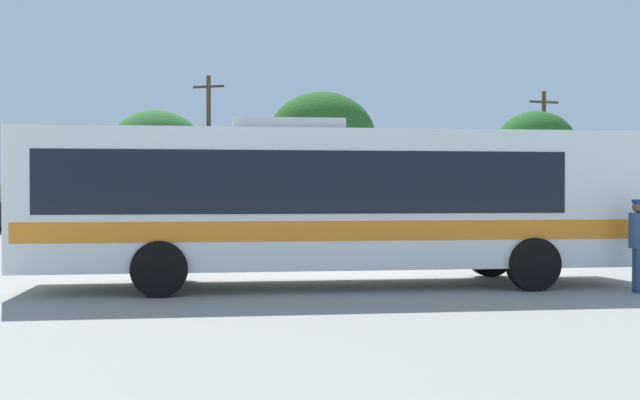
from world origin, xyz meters
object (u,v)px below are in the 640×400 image
parked_car_leftmost_black (14,216)px  roadside_tree_midleft (319,138)px  roadside_tree_left (153,151)px  parked_car_second_black (136,216)px  attendant_by_bus_door (635,239)px  utility_pole_far (206,148)px  parked_car_third_red (268,216)px  parked_car_rightmost_silver (416,217)px  utility_pole_near (541,155)px  roadside_tree_midright (542,152)px  coach_bus_white_orange (322,198)px  roadside_tree_right (532,145)px

parked_car_leftmost_black → roadside_tree_midleft: bearing=23.6°
roadside_tree_left → parked_car_second_black: bearing=-84.8°
attendant_by_bus_door → utility_pole_far: 29.20m
parked_car_leftmost_black → parked_car_third_red: (11.73, 0.14, -0.01)m
parked_car_rightmost_silver → utility_pole_near: utility_pole_near is taller
parked_car_leftmost_black → roadside_tree_left: 8.67m
attendant_by_bus_door → parked_car_rightmost_silver: (-1.58, 19.99, -0.26)m
parked_car_second_black → roadside_tree_midright: size_ratio=0.75×
parked_car_leftmost_black → parked_car_rightmost_silver: bearing=-1.0°
coach_bus_white_orange → roadside_tree_right: bearing=65.5°
attendant_by_bus_door → roadside_tree_left: size_ratio=0.28×
roadside_tree_midleft → roadside_tree_midright: bearing=1.1°
parked_car_leftmost_black → parked_car_third_red: size_ratio=1.06×
parked_car_third_red → utility_pole_far: 7.84m
roadside_tree_midright → roadside_tree_right: 0.65m
attendant_by_bus_door → parked_car_second_black: attendant_by_bus_door is taller
parked_car_rightmost_silver → utility_pole_far: 12.84m
parked_car_leftmost_black → parked_car_second_black: size_ratio=1.01×
parked_car_rightmost_silver → utility_pole_far: size_ratio=0.50×
coach_bus_white_orange → parked_car_leftmost_black: size_ratio=2.89×
coach_bus_white_orange → utility_pole_near: bearing=65.0°
roadside_tree_midleft → parked_car_third_red: bearing=-111.5°
parked_car_second_black → roadside_tree_left: roadside_tree_left is taller
roadside_tree_midleft → roadside_tree_right: roadside_tree_midleft is taller
utility_pole_near → roadside_tree_midleft: utility_pole_near is taller
utility_pole_near → utility_pole_far: utility_pole_far is taller
parked_car_leftmost_black → parked_car_rightmost_silver: size_ratio=1.06×
roadside_tree_right → parked_car_leftmost_black: bearing=-166.0°
parked_car_third_red → parked_car_leftmost_black: bearing=-179.3°
parked_car_second_black → parked_car_rightmost_silver: size_ratio=1.05×
roadside_tree_right → parked_car_rightmost_silver: bearing=-137.2°
attendant_by_bus_door → parked_car_leftmost_black: (-20.12, 20.30, -0.25)m
attendant_by_bus_door → roadside_tree_midright: bearing=76.8°
attendant_by_bus_door → parked_car_third_red: 22.10m
attendant_by_bus_door → parked_car_second_black: (-14.46, 20.12, -0.23)m
parked_car_leftmost_black → utility_pole_far: utility_pole_far is taller
coach_bus_white_orange → parked_car_second_black: coach_bus_white_orange is taller
parked_car_rightmost_silver → utility_pole_near: size_ratio=0.54×
parked_car_rightmost_silver → roadside_tree_midleft: size_ratio=0.56×
parked_car_second_black → utility_pole_far: (2.30, 6.23, 3.50)m
roadside_tree_left → roadside_tree_midleft: size_ratio=0.86×
attendant_by_bus_door → parked_car_rightmost_silver: attendant_by_bus_door is taller
utility_pole_far → roadside_tree_midleft: bearing=1.0°
utility_pole_far → roadside_tree_midright: size_ratio=1.44×
roadside_tree_midleft → coach_bus_white_orange: bearing=-90.0°
parked_car_leftmost_black → roadside_tree_midleft: (14.10, 6.15, 4.06)m
utility_pole_near → utility_pole_far: 18.74m
parked_car_second_black → utility_pole_far: bearing=69.7°
parked_car_second_black → parked_car_third_red: bearing=3.1°
coach_bus_white_orange → parked_car_rightmost_silver: coach_bus_white_orange is taller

